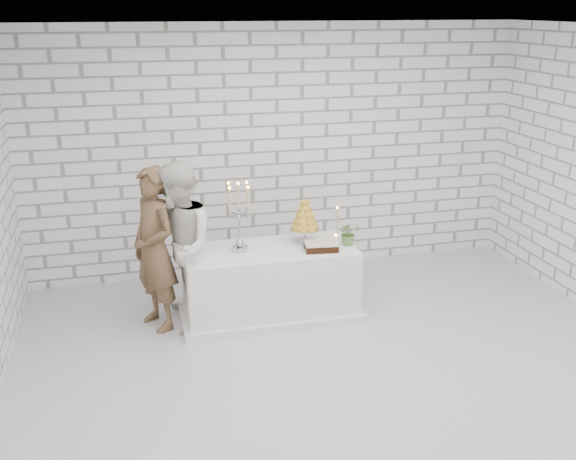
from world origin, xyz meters
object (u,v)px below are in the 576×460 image
Objects in this scene: groom at (155,249)px; candelabra at (239,217)px; cake_table at (270,282)px; croquembouche at (305,220)px; bride at (179,248)px.

groom is 0.91m from candelabra.
croquembouche reaches higher than cake_table.
cake_table is 3.60× the size of croquembouche.
cake_table is 0.76m from croquembouche.
groom is at bearing -176.82° from croquembouche.
candelabra is at bearing 96.28° from bride.
cake_table is 2.43× the size of candelabra.
groom reaches higher than cake_table.
bride is 0.68m from candelabra.
candelabra is 1.48× the size of croquembouche.
bride reaches higher than candelabra.
groom is at bearing 179.02° from cake_table.
candelabra is at bearing 174.62° from cake_table.
groom is at bearing -106.39° from bride.
cake_table is at bearing -165.28° from croquembouche.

